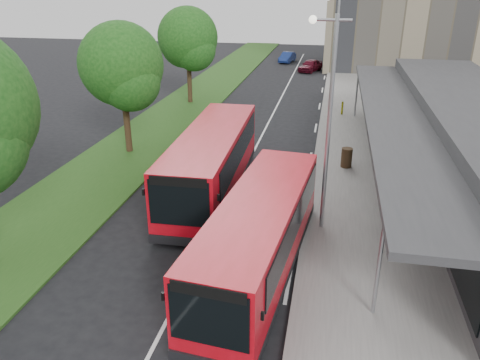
{
  "coord_description": "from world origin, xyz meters",
  "views": [
    {
      "loc": [
        4.25,
        -14.7,
        9.18
      ],
      "look_at": [
        0.73,
        2.84,
        1.5
      ],
      "focal_mm": 35.0,
      "sensor_mm": 36.0,
      "label": 1
    }
  ],
  "objects_px": {
    "tree_mid": "(122,70)",
    "tree_far": "(188,42)",
    "lamp_post_near": "(327,114)",
    "bus_main": "(259,236)",
    "lamp_post_far": "(335,45)",
    "car_far": "(287,57)",
    "bollard": "(342,108)",
    "car_near": "(310,65)",
    "litter_bin": "(347,158)",
    "bus_second": "(212,162)"
  },
  "relations": [
    {
      "from": "car_far",
      "to": "lamp_post_far",
      "type": "bearing_deg",
      "value": -64.49
    },
    {
      "from": "bus_second",
      "to": "lamp_post_far",
      "type": "bearing_deg",
      "value": 72.22
    },
    {
      "from": "litter_bin",
      "to": "car_near",
      "type": "xyz_separation_m",
      "value": [
        -3.57,
        28.37,
        -0.01
      ]
    },
    {
      "from": "bus_second",
      "to": "tree_far",
      "type": "bearing_deg",
      "value": 108.62
    },
    {
      "from": "tree_mid",
      "to": "bus_second",
      "type": "relative_size",
      "value": 0.69
    },
    {
      "from": "lamp_post_far",
      "to": "bus_second",
      "type": "height_order",
      "value": "lamp_post_far"
    },
    {
      "from": "bus_main",
      "to": "bus_second",
      "type": "distance_m",
      "value": 6.73
    },
    {
      "from": "tree_far",
      "to": "lamp_post_near",
      "type": "height_order",
      "value": "lamp_post_near"
    },
    {
      "from": "bus_second",
      "to": "car_near",
      "type": "relative_size",
      "value": 2.78
    },
    {
      "from": "lamp_post_near",
      "to": "bus_second",
      "type": "xyz_separation_m",
      "value": [
        -5.03,
        2.57,
        -3.2
      ]
    },
    {
      "from": "bus_main",
      "to": "tree_mid",
      "type": "bearing_deg",
      "value": 137.14
    },
    {
      "from": "tree_mid",
      "to": "bus_second",
      "type": "xyz_separation_m",
      "value": [
        6.09,
        -4.48,
        -3.19
      ]
    },
    {
      "from": "bollard",
      "to": "car_near",
      "type": "xyz_separation_m",
      "value": [
        -3.36,
        17.83,
        0.03
      ]
    },
    {
      "from": "tree_mid",
      "to": "lamp_post_far",
      "type": "xyz_separation_m",
      "value": [
        11.13,
        12.95,
        0.02
      ]
    },
    {
      "from": "bus_second",
      "to": "bollard",
      "type": "height_order",
      "value": "bus_second"
    },
    {
      "from": "lamp_post_far",
      "to": "car_far",
      "type": "relative_size",
      "value": 2.21
    },
    {
      "from": "tree_far",
      "to": "litter_bin",
      "type": "xyz_separation_m",
      "value": [
        12.23,
        -12.29,
        -4.14
      ]
    },
    {
      "from": "tree_far",
      "to": "car_near",
      "type": "relative_size",
      "value": 1.96
    },
    {
      "from": "bus_second",
      "to": "car_far",
      "type": "relative_size",
      "value": 2.91
    },
    {
      "from": "tree_mid",
      "to": "bollard",
      "type": "bearing_deg",
      "value": 40.48
    },
    {
      "from": "bollard",
      "to": "litter_bin",
      "type": "bearing_deg",
      "value": -88.84
    },
    {
      "from": "tree_far",
      "to": "litter_bin",
      "type": "relative_size",
      "value": 7.3
    },
    {
      "from": "tree_mid",
      "to": "tree_far",
      "type": "distance_m",
      "value": 12.0
    },
    {
      "from": "lamp_post_far",
      "to": "bus_second",
      "type": "distance_m",
      "value": 18.42
    },
    {
      "from": "bollard",
      "to": "car_near",
      "type": "bearing_deg",
      "value": 100.68
    },
    {
      "from": "tree_mid",
      "to": "bus_main",
      "type": "relative_size",
      "value": 0.75
    },
    {
      "from": "car_near",
      "to": "tree_far",
      "type": "bearing_deg",
      "value": -96.84
    },
    {
      "from": "lamp_post_near",
      "to": "bus_main",
      "type": "distance_m",
      "value": 5.1
    },
    {
      "from": "lamp_post_near",
      "to": "bus_main",
      "type": "xyz_separation_m",
      "value": [
        -1.88,
        -3.38,
        -3.33
      ]
    },
    {
      "from": "tree_far",
      "to": "car_far",
      "type": "relative_size",
      "value": 2.06
    },
    {
      "from": "lamp_post_near",
      "to": "car_near",
      "type": "bearing_deg",
      "value": 94.03
    },
    {
      "from": "lamp_post_near",
      "to": "car_far",
      "type": "distance_m",
      "value": 41.44
    },
    {
      "from": "lamp_post_far",
      "to": "litter_bin",
      "type": "distance_m",
      "value": 13.89
    },
    {
      "from": "tree_mid",
      "to": "car_far",
      "type": "height_order",
      "value": "tree_mid"
    },
    {
      "from": "car_near",
      "to": "car_far",
      "type": "distance_m",
      "value": 6.5
    },
    {
      "from": "tree_mid",
      "to": "tree_far",
      "type": "xyz_separation_m",
      "value": [
        -0.0,
        12.0,
        0.1
      ]
    },
    {
      "from": "litter_bin",
      "to": "bollard",
      "type": "height_order",
      "value": "litter_bin"
    },
    {
      "from": "tree_mid",
      "to": "bus_second",
      "type": "distance_m",
      "value": 8.21
    },
    {
      "from": "lamp_post_near",
      "to": "bus_main",
      "type": "height_order",
      "value": "lamp_post_near"
    },
    {
      "from": "car_near",
      "to": "bus_second",
      "type": "bearing_deg",
      "value": -73.05
    },
    {
      "from": "tree_far",
      "to": "bus_second",
      "type": "height_order",
      "value": "tree_far"
    },
    {
      "from": "litter_bin",
      "to": "car_far",
      "type": "xyz_separation_m",
      "value": [
        -6.67,
        34.09,
        -0.06
      ]
    },
    {
      "from": "tree_mid",
      "to": "litter_bin",
      "type": "distance_m",
      "value": 12.88
    },
    {
      "from": "bollard",
      "to": "lamp_post_near",
      "type": "bearing_deg",
      "value": -92.92
    },
    {
      "from": "car_far",
      "to": "tree_far",
      "type": "bearing_deg",
      "value": -93.75
    },
    {
      "from": "bus_second",
      "to": "litter_bin",
      "type": "height_order",
      "value": "bus_second"
    },
    {
      "from": "litter_bin",
      "to": "bollard",
      "type": "bearing_deg",
      "value": 91.16
    },
    {
      "from": "lamp_post_far",
      "to": "bollard",
      "type": "distance_m",
      "value": 4.98
    },
    {
      "from": "litter_bin",
      "to": "car_far",
      "type": "distance_m",
      "value": 34.73
    },
    {
      "from": "lamp_post_far",
      "to": "car_near",
      "type": "distance_m",
      "value": 15.87
    }
  ]
}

